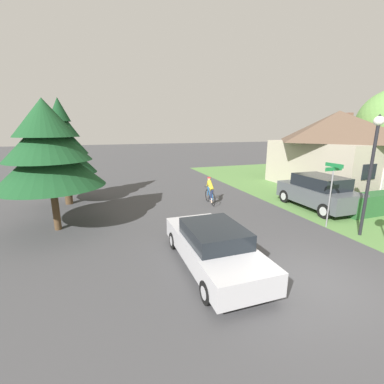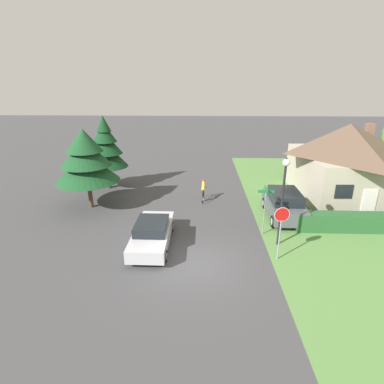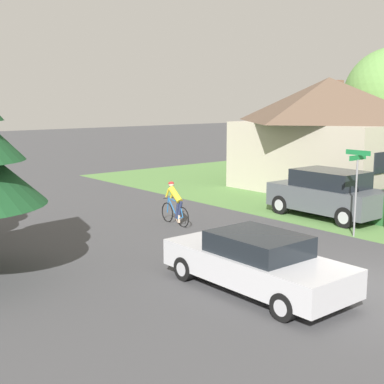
% 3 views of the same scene
% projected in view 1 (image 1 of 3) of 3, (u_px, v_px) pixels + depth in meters
% --- Properties ---
extents(ground_plane, '(140.00, 140.00, 0.00)m').
position_uv_depth(ground_plane, '(312.00, 282.00, 7.39)').
color(ground_plane, '#424244').
extents(cottage_house, '(6.76, 8.66, 5.54)m').
position_uv_depth(cottage_house, '(335.00, 148.00, 18.89)').
color(cottage_house, '#B2A893').
rests_on(cottage_house, ground).
extents(sedan_left_lane, '(1.95, 4.78, 1.40)m').
position_uv_depth(sedan_left_lane, '(213.00, 246.00, 8.09)').
color(sedan_left_lane, '#BCBCC1').
rests_on(sedan_left_lane, ground).
extents(cyclist, '(0.44, 1.75, 1.56)m').
position_uv_depth(cyclist, '(210.00, 191.00, 15.00)').
color(cyclist, black).
rests_on(cyclist, ground).
extents(parked_suv_right, '(2.10, 4.43, 1.84)m').
position_uv_depth(parked_suv_right, '(318.00, 192.00, 14.03)').
color(parked_suv_right, '#4C5156').
rests_on(parked_suv_right, ground).
extents(street_lamp, '(0.37, 0.37, 4.83)m').
position_uv_depth(street_lamp, '(373.00, 155.00, 9.85)').
color(street_lamp, black).
rests_on(street_lamp, ground).
extents(street_name_sign, '(0.90, 0.90, 2.87)m').
position_uv_depth(street_name_sign, '(332.00, 184.00, 11.06)').
color(street_name_sign, gray).
rests_on(street_name_sign, ground).
extents(conifer_tall_near, '(4.27, 4.27, 5.48)m').
position_uv_depth(conifer_tall_near, '(48.00, 150.00, 10.43)').
color(conifer_tall_near, '#4C3823').
rests_on(conifer_tall_near, ground).
extents(conifer_tall_far, '(3.38, 3.38, 5.93)m').
position_uv_depth(conifer_tall_far, '(63.00, 145.00, 14.27)').
color(conifer_tall_far, '#4C3823').
rests_on(conifer_tall_far, ground).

